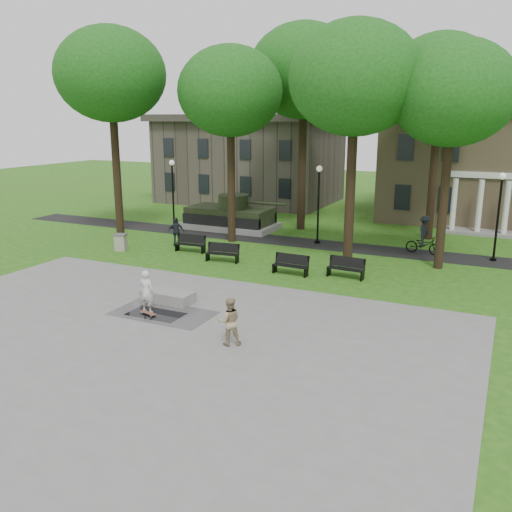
{
  "coord_description": "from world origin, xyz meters",
  "views": [
    {
      "loc": [
        11.04,
        -18.71,
        7.46
      ],
      "look_at": [
        0.83,
        2.78,
        1.4
      ],
      "focal_mm": 38.0,
      "sensor_mm": 36.0,
      "label": 1
    }
  ],
  "objects_px": {
    "concrete_block": "(168,296)",
    "skateboarder": "(147,291)",
    "friend_watching": "(229,321)",
    "cyclist": "(424,238)",
    "park_bench_0": "(191,243)",
    "trash_bin": "(121,242)"
  },
  "relations": [
    {
      "from": "concrete_block",
      "to": "skateboarder",
      "type": "height_order",
      "value": "skateboarder"
    },
    {
      "from": "concrete_block",
      "to": "friend_watching",
      "type": "distance_m",
      "value": 5.28
    },
    {
      "from": "friend_watching",
      "to": "cyclist",
      "type": "height_order",
      "value": "cyclist"
    },
    {
      "from": "park_bench_0",
      "to": "trash_bin",
      "type": "relative_size",
      "value": 1.9
    },
    {
      "from": "concrete_block",
      "to": "park_bench_0",
      "type": "xyz_separation_m",
      "value": [
        -3.82,
        7.91,
        0.28
      ]
    },
    {
      "from": "friend_watching",
      "to": "park_bench_0",
      "type": "distance_m",
      "value": 13.54
    },
    {
      "from": "skateboarder",
      "to": "park_bench_0",
      "type": "distance_m",
      "value": 10.09
    },
    {
      "from": "cyclist",
      "to": "trash_bin",
      "type": "relative_size",
      "value": 2.29
    },
    {
      "from": "friend_watching",
      "to": "park_bench_0",
      "type": "relative_size",
      "value": 0.92
    },
    {
      "from": "skateboarder",
      "to": "park_bench_0",
      "type": "height_order",
      "value": "skateboarder"
    },
    {
      "from": "concrete_block",
      "to": "park_bench_0",
      "type": "relative_size",
      "value": 1.21
    },
    {
      "from": "cyclist",
      "to": "skateboarder",
      "type": "bearing_deg",
      "value": 157.85
    },
    {
      "from": "park_bench_0",
      "to": "concrete_block",
      "type": "bearing_deg",
      "value": -67.37
    },
    {
      "from": "concrete_block",
      "to": "friend_watching",
      "type": "height_order",
      "value": "friend_watching"
    },
    {
      "from": "trash_bin",
      "to": "park_bench_0",
      "type": "bearing_deg",
      "value": 19.97
    },
    {
      "from": "concrete_block",
      "to": "skateboarder",
      "type": "relative_size",
      "value": 1.28
    },
    {
      "from": "concrete_block",
      "to": "cyclist",
      "type": "bearing_deg",
      "value": 57.66
    },
    {
      "from": "skateboarder",
      "to": "cyclist",
      "type": "distance_m",
      "value": 16.79
    },
    {
      "from": "skateboarder",
      "to": "cyclist",
      "type": "height_order",
      "value": "cyclist"
    },
    {
      "from": "trash_bin",
      "to": "friend_watching",
      "type": "bearing_deg",
      "value": -37.5
    },
    {
      "from": "friend_watching",
      "to": "skateboarder",
      "type": "bearing_deg",
      "value": -51.34
    },
    {
      "from": "concrete_block",
      "to": "skateboarder",
      "type": "bearing_deg",
      "value": -90.07
    }
  ]
}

